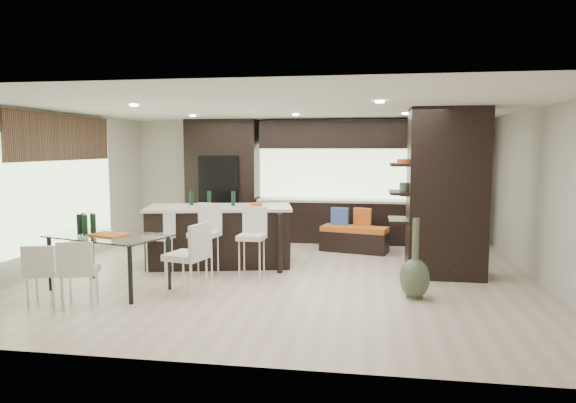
% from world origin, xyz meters
% --- Properties ---
extents(ground, '(8.00, 8.00, 0.00)m').
position_xyz_m(ground, '(0.00, 0.00, 0.00)').
color(ground, beige).
rests_on(ground, ground).
extents(back_wall, '(8.00, 0.02, 2.70)m').
position_xyz_m(back_wall, '(0.00, 3.50, 1.35)').
color(back_wall, beige).
rests_on(back_wall, ground).
extents(left_wall, '(0.02, 7.00, 2.70)m').
position_xyz_m(left_wall, '(-4.00, 0.00, 1.35)').
color(left_wall, beige).
rests_on(left_wall, ground).
extents(right_wall, '(0.02, 7.00, 2.70)m').
position_xyz_m(right_wall, '(4.00, 0.00, 1.35)').
color(right_wall, beige).
rests_on(right_wall, ground).
extents(ceiling, '(8.00, 7.00, 0.02)m').
position_xyz_m(ceiling, '(0.00, 0.00, 2.70)').
color(ceiling, white).
rests_on(ceiling, ground).
extents(window_left, '(0.04, 3.20, 1.90)m').
position_xyz_m(window_left, '(-3.96, 0.20, 1.35)').
color(window_left, '#B2D199').
rests_on(window_left, left_wall).
extents(window_back, '(3.40, 0.04, 1.20)m').
position_xyz_m(window_back, '(0.60, 3.46, 1.55)').
color(window_back, '#B2D199').
rests_on(window_back, back_wall).
extents(stone_accent, '(0.08, 3.00, 0.80)m').
position_xyz_m(stone_accent, '(-3.93, 0.20, 2.25)').
color(stone_accent, brown).
rests_on(stone_accent, left_wall).
extents(ceiling_spots, '(4.00, 3.00, 0.02)m').
position_xyz_m(ceiling_spots, '(0.00, 0.25, 2.68)').
color(ceiling_spots, white).
rests_on(ceiling_spots, ceiling).
extents(back_cabinetry, '(6.80, 0.68, 2.70)m').
position_xyz_m(back_cabinetry, '(0.50, 3.17, 1.35)').
color(back_cabinetry, black).
rests_on(back_cabinetry, ground).
extents(refrigerator, '(0.90, 0.68, 1.90)m').
position_xyz_m(refrigerator, '(-1.90, 3.12, 0.95)').
color(refrigerator, black).
rests_on(refrigerator, ground).
extents(partition_column, '(1.20, 0.80, 2.70)m').
position_xyz_m(partition_column, '(2.60, 0.40, 1.35)').
color(partition_column, black).
rests_on(partition_column, ground).
extents(kitchen_island, '(2.70, 1.61, 1.05)m').
position_xyz_m(kitchen_island, '(-1.22, 0.60, 0.53)').
color(kitchen_island, black).
rests_on(kitchen_island, ground).
extents(stool_left, '(0.45, 0.45, 0.86)m').
position_xyz_m(stool_left, '(-2.00, -0.23, 0.43)').
color(stool_left, silver).
rests_on(stool_left, ground).
extents(stool_mid, '(0.49, 0.49, 0.95)m').
position_xyz_m(stool_mid, '(-1.22, -0.25, 0.47)').
color(stool_mid, silver).
rests_on(stool_mid, ground).
extents(stool_right, '(0.43, 0.43, 0.92)m').
position_xyz_m(stool_right, '(-0.45, -0.24, 0.46)').
color(stool_right, silver).
rests_on(stool_right, ground).
extents(bench, '(1.40, 0.81, 0.51)m').
position_xyz_m(bench, '(1.10, 2.14, 0.25)').
color(bench, black).
rests_on(bench, ground).
extents(floor_vase, '(0.44, 0.44, 1.12)m').
position_xyz_m(floor_vase, '(2.02, -0.97, 0.56)').
color(floor_vase, '#424F38').
rests_on(floor_vase, ground).
extents(dining_table, '(1.89, 1.40, 0.81)m').
position_xyz_m(dining_table, '(-2.35, -1.23, 0.41)').
color(dining_table, white).
rests_on(dining_table, ground).
extents(chair_near, '(0.55, 0.55, 0.82)m').
position_xyz_m(chair_near, '(-2.35, -2.01, 0.41)').
color(chair_near, silver).
rests_on(chair_near, ground).
extents(chair_far, '(0.50, 0.50, 0.75)m').
position_xyz_m(chair_far, '(-2.87, -1.99, 0.38)').
color(chair_far, silver).
rests_on(chair_far, ground).
extents(chair_end, '(0.62, 0.62, 0.94)m').
position_xyz_m(chair_end, '(-1.17, -1.23, 0.47)').
color(chair_end, silver).
rests_on(chair_end, ground).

